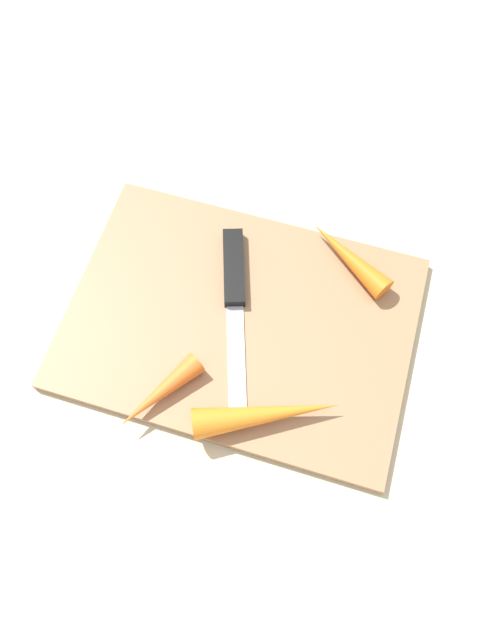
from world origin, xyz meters
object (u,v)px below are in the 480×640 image
object	(u,v)px
cutting_board	(240,322)
carrot_longest	(266,415)
knife	(234,278)
carrot_medium	(349,257)
carrot_shortest	(160,393)

from	to	relation	value
cutting_board	carrot_longest	xyz separation A→B (m)	(-0.05, 0.09, 0.02)
cutting_board	knife	world-z (taller)	knife
carrot_medium	knife	bearing A→B (deg)	59.41
cutting_board	carrot_medium	distance (m)	0.14
carrot_longest	carrot_medium	distance (m)	0.20
knife	carrot_medium	world-z (taller)	carrot_medium
carrot_longest	knife	bearing A→B (deg)	94.11
cutting_board	carrot_medium	bearing A→B (deg)	-132.85
cutting_board	carrot_shortest	distance (m)	0.12
cutting_board	carrot_shortest	bearing A→B (deg)	63.63
knife	carrot_longest	size ratio (longest dim) A/B	1.38
knife	carrot_medium	xyz separation A→B (m)	(-0.11, -0.06, 0.01)
carrot_longest	carrot_shortest	distance (m)	0.11
cutting_board	carrot_shortest	size ratio (longest dim) A/B	3.71
cutting_board	carrot_medium	xyz separation A→B (m)	(-0.09, -0.10, 0.02)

